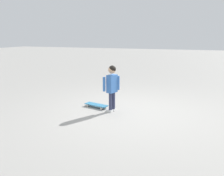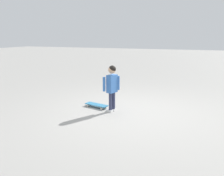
# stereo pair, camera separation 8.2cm
# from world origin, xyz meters

# --- Properties ---
(ground_plane) EXTENTS (50.00, 50.00, 0.00)m
(ground_plane) POSITION_xyz_m (0.00, 0.00, 0.00)
(ground_plane) COLOR gray
(child_person) EXTENTS (0.31, 0.31, 1.06)m
(child_person) POSITION_xyz_m (0.09, -0.43, 0.66)
(child_person) COLOR #2D3351
(child_person) RESTS_ON ground
(skateboard) EXTENTS (0.31, 0.61, 0.07)m
(skateboard) POSITION_xyz_m (-0.05, -0.90, 0.06)
(skateboard) COLOR teal
(skateboard) RESTS_ON ground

